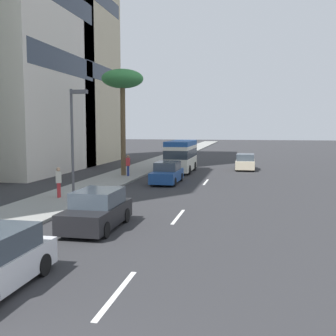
{
  "coord_description": "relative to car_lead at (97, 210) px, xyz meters",
  "views": [
    {
      "loc": [
        -4.73,
        -3.29,
        4.29
      ],
      "look_at": [
        16.84,
        1.02,
        2.07
      ],
      "focal_mm": 43.79,
      "sensor_mm": 36.0,
      "label": 1
    }
  ],
  "objects": [
    {
      "name": "ground_plane",
      "position": [
        20.13,
        -2.99,
        -0.77
      ],
      "size": [
        198.0,
        198.0,
        0.0
      ],
      "primitive_type": "plane",
      "color": "#2D2D30"
    },
    {
      "name": "car_lead",
      "position": [
        0.0,
        0.0,
        0.0
      ],
      "size": [
        4.31,
        1.93,
        1.63
      ],
      "rotation": [
        0.0,
        0.0,
        3.14
      ],
      "color": "black",
      "rests_on": "ground_plane"
    },
    {
      "name": "pedestrian_by_tree",
      "position": [
        16.91,
        3.75,
        0.36
      ],
      "size": [
        0.3,
        0.34,
        1.76
      ],
      "rotation": [
        0.0,
        0.0,
        4.79
      ],
      "color": "navy",
      "rests_on": "sidewalk_right"
    },
    {
      "name": "palm_tree",
      "position": [
        17.36,
        4.3,
        7.25
      ],
      "size": [
        3.5,
        3.5,
        8.94
      ],
      "color": "brown",
      "rests_on": "sidewalk_right"
    },
    {
      "name": "lane_stripe_near",
      "position": [
        -6.4,
        -2.99,
        -0.76
      ],
      "size": [
        3.2,
        0.16,
        0.01
      ],
      "primitive_type": "cube",
      "color": "silver",
      "rests_on": "ground_plane"
    },
    {
      "name": "street_lamp",
      "position": [
        4.31,
        2.89,
        3.21
      ],
      "size": [
        0.24,
        0.97,
        6.12
      ],
      "color": "#4C4C51",
      "rests_on": "sidewalk_right"
    },
    {
      "name": "minibus_fifth",
      "position": [
        21.93,
        0.05,
        0.86
      ],
      "size": [
        6.38,
        2.31,
        2.96
      ],
      "rotation": [
        0.0,
        0.0,
        3.14
      ],
      "color": "silver",
      "rests_on": "ground_plane"
    },
    {
      "name": "pedestrian_near_lamp",
      "position": [
        5.94,
        4.66,
        0.37
      ],
      "size": [
        0.33,
        0.38,
        1.78
      ],
      "rotation": [
        0.0,
        0.0,
        1.97
      ],
      "color": "red",
      "rests_on": "sidewalk_right"
    },
    {
      "name": "car_fourth",
      "position": [
        14.27,
        -0.15,
        -0.0
      ],
      "size": [
        4.64,
        1.89,
        1.63
      ],
      "rotation": [
        0.0,
        0.0,
        3.14
      ],
      "color": "#1E478C",
      "rests_on": "ground_plane"
    },
    {
      "name": "lane_stripe_far",
      "position": [
        15.36,
        -2.99,
        -0.76
      ],
      "size": [
        3.2,
        0.16,
        0.01
      ],
      "primitive_type": "cube",
      "color": "silver",
      "rests_on": "ground_plane"
    },
    {
      "name": "car_second",
      "position": [
        25.28,
        -5.88,
        -0.01
      ],
      "size": [
        4.43,
        1.91,
        1.6
      ],
      "color": "beige",
      "rests_on": "ground_plane"
    },
    {
      "name": "lane_stripe_mid",
      "position": [
        2.86,
        -2.99,
        -0.76
      ],
      "size": [
        3.2,
        0.16,
        0.01
      ],
      "primitive_type": "cube",
      "color": "silver",
      "rests_on": "ground_plane"
    },
    {
      "name": "office_tower_far",
      "position": [
        29.54,
        15.79,
        16.41
      ],
      "size": [
        11.81,
        11.09,
        34.37
      ],
      "color": "beige",
      "rests_on": "ground_plane"
    },
    {
      "name": "sidewalk_right",
      "position": [
        20.13,
        4.51,
        -0.7
      ],
      "size": [
        162.0,
        3.79,
        0.15
      ],
      "primitive_type": "cube",
      "color": "gray",
      "rests_on": "ground_plane"
    }
  ]
}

